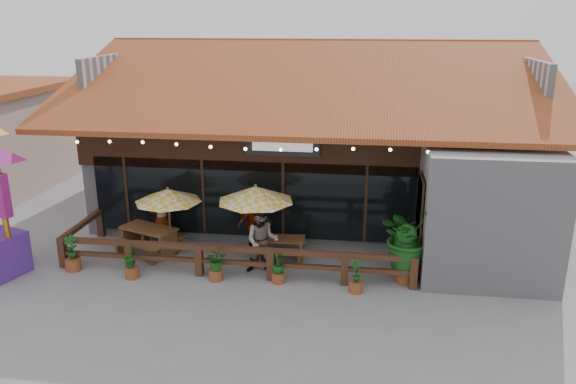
# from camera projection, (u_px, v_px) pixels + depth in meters

# --- Properties ---
(ground) EXTENTS (100.00, 100.00, 0.00)m
(ground) POSITION_uv_depth(u_px,v_px,m) (291.00, 273.00, 15.72)
(ground) COLOR gray
(ground) RESTS_ON ground
(restaurant_building) EXTENTS (15.50, 14.73, 6.09)m
(restaurant_building) POSITION_uv_depth(u_px,v_px,m) (321.00, 145.00, 21.27)
(restaurant_building) COLOR #A5A5AA
(restaurant_building) RESTS_ON ground
(patio_railing) EXTENTS (10.00, 2.60, 0.92)m
(patio_railing) POSITION_uv_depth(u_px,v_px,m) (210.00, 252.00, 15.58)
(patio_railing) COLOR #482A19
(patio_railing) RESTS_ON ground
(umbrella_left) EXTENTS (2.21, 2.21, 2.11)m
(umbrella_left) POSITION_uv_depth(u_px,v_px,m) (168.00, 196.00, 16.44)
(umbrella_left) COLOR brown
(umbrella_left) RESTS_ON ground
(umbrella_right) EXTENTS (2.56, 2.56, 2.36)m
(umbrella_right) POSITION_uv_depth(u_px,v_px,m) (256.00, 194.00, 15.88)
(umbrella_right) COLOR brown
(umbrella_right) RESTS_ON ground
(picnic_table_left) EXTENTS (2.11, 1.98, 0.82)m
(picnic_table_left) POSITION_uv_depth(u_px,v_px,m) (149.00, 236.00, 16.90)
(picnic_table_left) COLOR brown
(picnic_table_left) RESTS_ON ground
(picnic_table_right) EXTENTS (1.43, 1.24, 0.66)m
(picnic_table_right) POSITION_uv_depth(u_px,v_px,m) (281.00, 245.00, 16.51)
(picnic_table_right) COLOR brown
(picnic_table_right) RESTS_ON ground
(tropical_plant) EXTENTS (2.10, 2.06, 2.20)m
(tropical_plant) POSITION_uv_depth(u_px,v_px,m) (408.00, 238.00, 14.86)
(tropical_plant) COLOR brown
(tropical_plant) RESTS_ON ground
(diner_a) EXTENTS (0.80, 0.74, 1.84)m
(diner_a) POSITION_uv_depth(u_px,v_px,m) (162.00, 219.00, 17.20)
(diner_a) COLOR #351C10
(diner_a) RESTS_ON ground
(diner_b) EXTENTS (0.96, 0.77, 1.89)m
(diner_b) POSITION_uv_depth(u_px,v_px,m) (262.00, 241.00, 15.49)
(diner_b) COLOR #351C10
(diner_b) RESTS_ON ground
(diner_c) EXTENTS (1.09, 0.66, 1.73)m
(diner_c) POSITION_uv_depth(u_px,v_px,m) (255.00, 225.00, 16.89)
(diner_c) COLOR #351C10
(diner_c) RESTS_ON ground
(planter_a) EXTENTS (0.43, 0.43, 1.06)m
(planter_a) POSITION_uv_depth(u_px,v_px,m) (72.00, 256.00, 15.76)
(planter_a) COLOR brown
(planter_a) RESTS_ON ground
(planter_b) EXTENTS (0.44, 0.46, 0.97)m
(planter_b) POSITION_uv_depth(u_px,v_px,m) (131.00, 263.00, 15.31)
(planter_b) COLOR brown
(planter_b) RESTS_ON ground
(planter_c) EXTENTS (0.75, 0.75, 0.94)m
(planter_c) POSITION_uv_depth(u_px,v_px,m) (215.00, 262.00, 15.14)
(planter_c) COLOR brown
(planter_c) RESTS_ON ground
(planter_d) EXTENTS (0.45, 0.45, 0.86)m
(planter_d) POSITION_uv_depth(u_px,v_px,m) (278.00, 268.00, 15.04)
(planter_d) COLOR brown
(planter_d) RESTS_ON ground
(planter_e) EXTENTS (0.36, 0.38, 0.89)m
(planter_e) POSITION_uv_depth(u_px,v_px,m) (356.00, 279.00, 14.52)
(planter_e) COLOR brown
(planter_e) RESTS_ON ground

